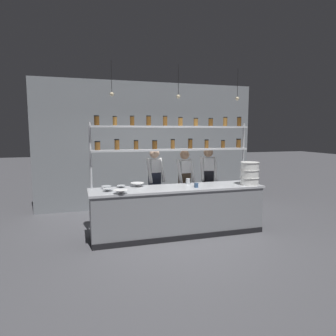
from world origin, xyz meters
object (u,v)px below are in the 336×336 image
at_px(prep_bowl_center_back, 137,185).
at_px(serving_cup_front, 188,181).
at_px(chef_center, 185,182).
at_px(chef_left, 155,181).
at_px(prep_bowl_far_left, 121,187).
at_px(prep_bowl_near_right, 108,190).
at_px(prep_bowl_center_front, 106,187).
at_px(prep_bowl_near_left, 121,192).
at_px(container_stack, 250,173).
at_px(serving_cup_by_board, 196,185).
at_px(chef_right, 208,179).
at_px(spice_shelf_unit, 173,140).

relative_size(prep_bowl_center_back, serving_cup_front, 2.41).
xyz_separation_m(chef_center, prep_bowl_center_back, (-1.11, -0.41, 0.06)).
bearing_deg(chef_left, prep_bowl_far_left, -156.57).
bearing_deg(serving_cup_front, chef_center, 79.35).
relative_size(chef_left, prep_bowl_near_right, 8.65).
height_order(prep_bowl_center_back, serving_cup_front, serving_cup_front).
bearing_deg(prep_bowl_center_front, prep_bowl_near_left, -69.82).
bearing_deg(prep_bowl_center_back, prep_bowl_center_front, -174.41).
distance_m(container_stack, serving_cup_by_board, 1.13).
xyz_separation_m(chef_right, prep_bowl_center_back, (-1.65, -0.40, 0.03)).
relative_size(prep_bowl_center_back, serving_cup_by_board, 3.08).
bearing_deg(prep_bowl_center_front, spice_shelf_unit, 4.78).
distance_m(chef_center, prep_bowl_center_front, 1.76).
bearing_deg(prep_bowl_center_back, container_stack, -11.98).
relative_size(prep_bowl_near_right, serving_cup_by_board, 2.19).
xyz_separation_m(spice_shelf_unit, prep_bowl_far_left, (-1.03, -0.08, -0.86)).
relative_size(prep_bowl_near_left, prep_bowl_center_front, 1.31).
distance_m(chef_center, prep_bowl_near_right, 1.84).
height_order(prep_bowl_center_back, prep_bowl_near_right, prep_bowl_center_back).
bearing_deg(chef_center, chef_left, 165.64).
height_order(chef_center, prep_bowl_near_left, chef_center).
height_order(container_stack, prep_bowl_far_left, container_stack).
bearing_deg(chef_center, chef_right, -7.03).
distance_m(prep_bowl_center_front, serving_cup_front, 1.62).
xyz_separation_m(prep_bowl_near_left, prep_bowl_center_front, (-0.19, 0.52, -0.01)).
xyz_separation_m(container_stack, prep_bowl_center_back, (-2.15, 0.46, -0.19)).
bearing_deg(prep_bowl_far_left, chef_right, 12.26).
bearing_deg(prep_bowl_center_front, serving_cup_front, 1.97).
relative_size(chef_center, chef_right, 0.97).
height_order(chef_left, chef_center, chef_left).
distance_m(chef_center, prep_bowl_far_left, 1.49).
height_order(chef_left, container_stack, chef_left).
xyz_separation_m(chef_left, chef_right, (1.18, -0.10, 0.01)).
distance_m(chef_left, container_stack, 1.95).
bearing_deg(prep_bowl_near_right, chef_center, 22.77).
bearing_deg(prep_bowl_near_right, prep_bowl_near_left, -55.90).
bearing_deg(spice_shelf_unit, serving_cup_by_board, -55.91).
bearing_deg(serving_cup_by_board, chef_left, 121.80).
relative_size(chef_right, prep_bowl_center_back, 6.19).
bearing_deg(container_stack, chef_right, 120.34).
xyz_separation_m(prep_bowl_center_front, serving_cup_front, (1.62, 0.06, 0.03)).
relative_size(container_stack, prep_bowl_far_left, 2.80).
relative_size(spice_shelf_unit, chef_left, 1.98).
bearing_deg(prep_bowl_center_front, chef_right, 11.52).
bearing_deg(prep_bowl_center_back, spice_shelf_unit, 4.12).
relative_size(chef_right, prep_bowl_near_left, 6.68).
xyz_separation_m(prep_bowl_center_back, prep_bowl_far_left, (-0.31, -0.03, -0.01)).
bearing_deg(serving_cup_by_board, chef_right, 53.31).
distance_m(serving_cup_front, serving_cup_by_board, 0.42).
distance_m(prep_bowl_near_right, prep_bowl_far_left, 0.39).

